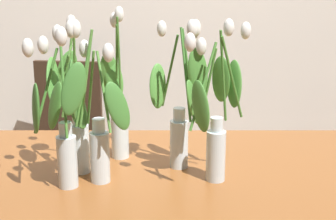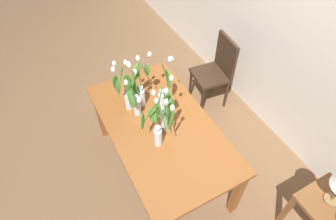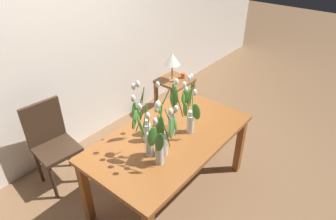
{
  "view_description": "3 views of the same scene",
  "coord_description": "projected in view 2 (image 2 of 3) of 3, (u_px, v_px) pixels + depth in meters",
  "views": [
    {
      "loc": [
        0.0,
        -1.74,
        1.46
      ],
      "look_at": [
        0.01,
        0.05,
        0.95
      ],
      "focal_mm": 53.56,
      "sensor_mm": 36.0,
      "label": 1
    },
    {
      "loc": [
        1.42,
        -0.69,
        2.74
      ],
      "look_at": [
        0.05,
        0.05,
        0.98
      ],
      "focal_mm": 29.94,
      "sensor_mm": 36.0,
      "label": 2
    },
    {
      "loc": [
        -1.71,
        -1.36,
        2.41
      ],
      "look_at": [
        0.03,
        0.05,
        0.99
      ],
      "focal_mm": 31.42,
      "sensor_mm": 36.0,
      "label": 3
    }
  ],
  "objects": [
    {
      "name": "ground_plane",
      "position": [
        162.0,
        167.0,
        3.1
      ],
      "size": [
        18.0,
        18.0,
        0.0
      ],
      "primitive_type": "plane",
      "color": "brown"
    },
    {
      "name": "room_wall_rear",
      "position": [
        303.0,
        24.0,
        2.55
      ],
      "size": [
        9.0,
        0.1,
        2.7
      ],
      "primitive_type": "cube",
      "color": "silver",
      "rests_on": "ground"
    },
    {
      "name": "dining_table",
      "position": [
        161.0,
        132.0,
        2.61
      ],
      "size": [
        1.6,
        0.9,
        0.74
      ],
      "color": "brown",
      "rests_on": "ground"
    },
    {
      "name": "tulip_vase_0",
      "position": [
        158.0,
        126.0,
        2.25
      ],
      "size": [
        0.24,
        0.28,
        0.56
      ],
      "color": "silver",
      "rests_on": "dining_table"
    },
    {
      "name": "tulip_vase_1",
      "position": [
        165.0,
        112.0,
        2.34
      ],
      "size": [
        0.22,
        0.24,
        0.56
      ],
      "color": "silver",
      "rests_on": "dining_table"
    },
    {
      "name": "tulip_vase_2",
      "position": [
        140.0,
        87.0,
        2.58
      ],
      "size": [
        0.15,
        0.27,
        0.56
      ],
      "color": "silver",
      "rests_on": "dining_table"
    },
    {
      "name": "tulip_vase_3",
      "position": [
        125.0,
        94.0,
        2.55
      ],
      "size": [
        0.21,
        0.15,
        0.56
      ],
      "color": "silver",
      "rests_on": "dining_table"
    },
    {
      "name": "tulip_vase_4",
      "position": [
        134.0,
        96.0,
        2.48
      ],
      "size": [
        0.25,
        0.17,
        0.56
      ],
      "color": "silver",
      "rests_on": "dining_table"
    },
    {
      "name": "tulip_vase_5",
      "position": [
        164.0,
        92.0,
        2.57
      ],
      "size": [
        0.12,
        0.16,
        0.58
      ],
      "color": "silver",
      "rests_on": "dining_table"
    },
    {
      "name": "dining_chair",
      "position": [
        217.0,
        69.0,
        3.4
      ],
      "size": [
        0.44,
        0.44,
        0.93
      ],
      "color": "#382619",
      "rests_on": "ground"
    },
    {
      "name": "side_table",
      "position": [
        327.0,
        211.0,
        2.33
      ],
      "size": [
        0.44,
        0.44,
        0.55
      ],
      "color": "brown",
      "rests_on": "ground"
    }
  ]
}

